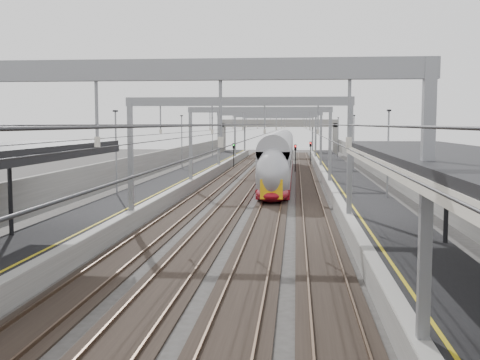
# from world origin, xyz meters

# --- Properties ---
(platform_left) EXTENTS (4.00, 120.00, 1.00)m
(platform_left) POSITION_xyz_m (-8.00, 45.00, 0.50)
(platform_left) COLOR black
(platform_left) RESTS_ON ground
(platform_right) EXTENTS (4.00, 120.00, 1.00)m
(platform_right) POSITION_xyz_m (8.00, 45.00, 0.50)
(platform_right) COLOR black
(platform_right) RESTS_ON ground
(tracks) EXTENTS (11.40, 140.00, 0.20)m
(tracks) POSITION_xyz_m (0.00, 45.00, 0.05)
(tracks) COLOR black
(tracks) RESTS_ON ground
(overhead_line) EXTENTS (13.00, 140.00, 6.60)m
(overhead_line) POSITION_xyz_m (0.00, 51.62, 6.14)
(overhead_line) COLOR gray
(overhead_line) RESTS_ON platform_left
(overbridge) EXTENTS (22.00, 2.20, 6.90)m
(overbridge) POSITION_xyz_m (0.00, 100.00, 5.31)
(overbridge) COLOR slate
(overbridge) RESTS_ON ground
(wall_left) EXTENTS (0.30, 120.00, 3.20)m
(wall_left) POSITION_xyz_m (-11.20, 45.00, 1.60)
(wall_left) COLOR slate
(wall_left) RESTS_ON ground
(wall_right) EXTENTS (0.30, 120.00, 3.20)m
(wall_right) POSITION_xyz_m (11.20, 45.00, 1.60)
(wall_right) COLOR slate
(wall_right) RESTS_ON ground
(train) EXTENTS (2.65, 48.31, 4.19)m
(train) POSITION_xyz_m (1.50, 54.33, 2.06)
(train) COLOR maroon
(train) RESTS_ON ground
(signal_green) EXTENTS (0.32, 0.32, 3.48)m
(signal_green) POSITION_xyz_m (-5.20, 69.44, 2.42)
(signal_green) COLOR black
(signal_green) RESTS_ON ground
(signal_red_near) EXTENTS (0.32, 0.32, 3.48)m
(signal_red_near) POSITION_xyz_m (3.20, 64.72, 2.42)
(signal_red_near) COLOR black
(signal_red_near) RESTS_ON ground
(signal_red_far) EXTENTS (0.32, 0.32, 3.48)m
(signal_red_far) POSITION_xyz_m (5.40, 77.29, 2.42)
(signal_red_far) COLOR black
(signal_red_far) RESTS_ON ground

